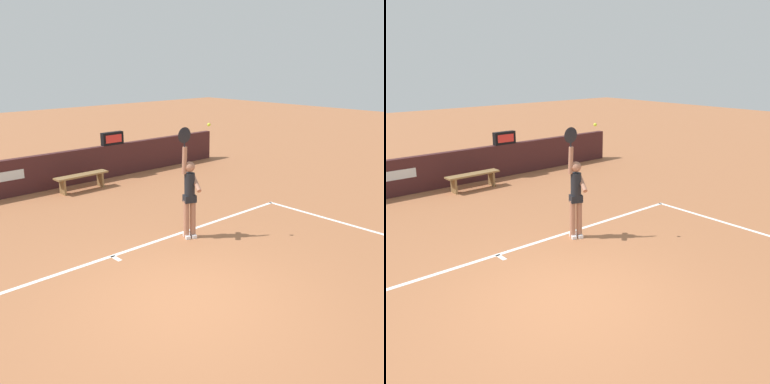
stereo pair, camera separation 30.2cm
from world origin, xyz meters
The scene contains 7 objects.
ground_plane centered at (0.00, 0.00, 0.00)m, with size 60.00×60.00×0.00m, color #A4633D.
court_lines centered at (0.00, -0.50, 0.00)m, with size 10.52×5.72×0.00m.
back_wall centered at (0.00, 7.78, 0.55)m, with size 16.22×0.22×1.10m.
speed_display centered at (3.61, 7.78, 1.31)m, with size 0.79×0.20×0.42m.
tennis_player centered at (1.84, 1.97, 1.04)m, with size 0.49×0.50×2.50m.
tennis_ball centered at (2.12, 1.67, 2.53)m, with size 0.07×0.07×0.07m.
courtside_bench_near centered at (1.93, 6.95, 0.39)m, with size 1.70×0.39×0.50m.
Camera 2 is at (-4.14, -5.08, 3.81)m, focal length 41.37 mm.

